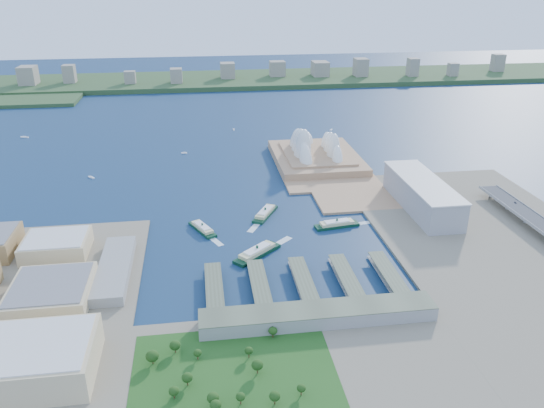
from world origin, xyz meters
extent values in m
plane|color=#0D2340|center=(0.00, 0.00, 0.00)|extent=(3000.00, 3000.00, 0.00)
cube|color=#786F5C|center=(0.00, -210.00, 1.50)|extent=(720.00, 180.00, 3.00)
cube|color=#786F5C|center=(240.00, -50.00, 1.50)|extent=(240.00, 500.00, 3.00)
cube|color=#A7805B|center=(107.50, 260.00, 1.50)|extent=(135.00, 220.00, 3.00)
cube|color=#2D4926|center=(0.00, 980.00, 6.00)|extent=(2200.00, 260.00, 12.00)
cube|color=gray|center=(195.00, 80.00, 20.50)|extent=(45.00, 155.00, 35.00)
cube|color=gray|center=(15.00, -135.00, 9.00)|extent=(200.00, 28.00, 12.00)
imported|color=slate|center=(304.00, 51.13, 15.44)|extent=(1.65, 4.05, 1.17)
camera|label=1|loc=(-75.85, -497.23, 272.01)|focal=35.00mm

